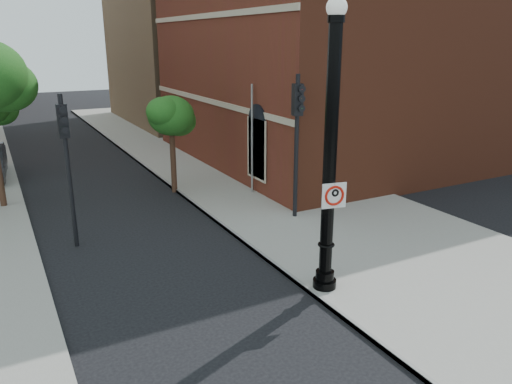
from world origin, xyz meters
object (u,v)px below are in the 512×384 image
no_parking_sign (334,195)px  traffic_signal_right (297,124)px  lamppost (330,167)px  traffic_signal_left (66,146)px

no_parking_sign → traffic_signal_right: traffic_signal_right is taller
no_parking_sign → traffic_signal_right: size_ratio=0.12×
lamppost → traffic_signal_left: 8.23m
lamppost → traffic_signal_right: 5.58m
no_parking_sign → traffic_signal_left: 8.42m
traffic_signal_left → traffic_signal_right: size_ratio=0.92×
no_parking_sign → traffic_signal_left: bearing=141.3°
lamppost → no_parking_sign: size_ratio=11.27×
no_parking_sign → lamppost: bearing=114.0°
lamppost → traffic_signal_right: bearing=65.6°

